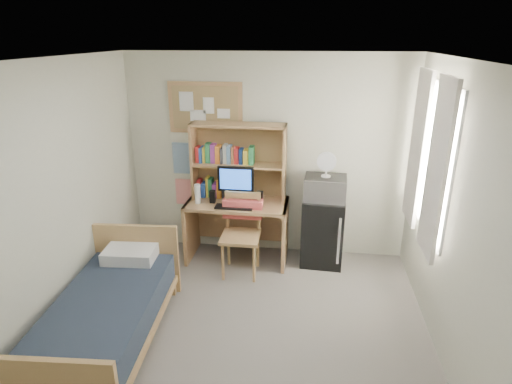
# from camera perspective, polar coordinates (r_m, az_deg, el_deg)

# --- Properties ---
(floor) EXTENTS (3.60, 4.20, 0.02)m
(floor) POSITION_cam_1_polar(r_m,az_deg,el_deg) (4.27, -1.85, -20.67)
(floor) COLOR gray
(floor) RESTS_ON ground
(ceiling) EXTENTS (3.60, 4.20, 0.02)m
(ceiling) POSITION_cam_1_polar(r_m,az_deg,el_deg) (3.23, -2.39, 16.98)
(ceiling) COLOR silver
(ceiling) RESTS_ON wall_back
(wall_back) EXTENTS (3.60, 0.04, 2.60)m
(wall_back) POSITION_cam_1_polar(r_m,az_deg,el_deg) (5.51, 1.47, 4.65)
(wall_back) COLOR beige
(wall_back) RESTS_ON floor
(wall_left) EXTENTS (0.04, 4.20, 2.60)m
(wall_left) POSITION_cam_1_polar(r_m,az_deg,el_deg) (4.22, -27.03, -2.67)
(wall_left) COLOR beige
(wall_left) RESTS_ON floor
(wall_right) EXTENTS (0.04, 4.20, 2.60)m
(wall_right) POSITION_cam_1_polar(r_m,az_deg,el_deg) (3.73, 26.53, -5.50)
(wall_right) COLOR beige
(wall_right) RESTS_ON floor
(window_unit) EXTENTS (0.10, 1.40, 1.70)m
(window_unit) POSITION_cam_1_polar(r_m,az_deg,el_deg) (4.69, 22.11, 4.15)
(window_unit) COLOR white
(window_unit) RESTS_ON wall_right
(curtain_left) EXTENTS (0.04, 0.55, 1.70)m
(curtain_left) POSITION_cam_1_polar(r_m,az_deg,el_deg) (4.31, 22.95, 2.70)
(curtain_left) COLOR white
(curtain_left) RESTS_ON wall_right
(curtain_right) EXTENTS (0.04, 0.55, 1.70)m
(curtain_right) POSITION_cam_1_polar(r_m,az_deg,el_deg) (5.06, 20.73, 5.43)
(curtain_right) COLOR white
(curtain_right) RESTS_ON wall_right
(bulletin_board) EXTENTS (0.94, 0.03, 0.64)m
(bulletin_board) POSITION_cam_1_polar(r_m,az_deg,el_deg) (5.49, -6.76, 11.10)
(bulletin_board) COLOR tan
(bulletin_board) RESTS_ON wall_back
(poster_wave) EXTENTS (0.30, 0.01, 0.42)m
(poster_wave) POSITION_cam_1_polar(r_m,az_deg,el_deg) (5.73, -9.59, 4.46)
(poster_wave) COLOR #255C97
(poster_wave) RESTS_ON wall_back
(poster_japan) EXTENTS (0.28, 0.01, 0.36)m
(poster_japan) POSITION_cam_1_polar(r_m,az_deg,el_deg) (5.87, -9.33, 0.04)
(poster_japan) COLOR red
(poster_japan) RESTS_ON wall_back
(desk) EXTENTS (1.28, 0.66, 0.80)m
(desk) POSITION_cam_1_polar(r_m,az_deg,el_deg) (5.55, -2.48, -5.17)
(desk) COLOR tan
(desk) RESTS_ON floor
(desk_chair) EXTENTS (0.51, 0.51, 1.01)m
(desk_chair) POSITION_cam_1_polar(r_m,az_deg,el_deg) (5.17, -2.07, -5.89)
(desk_chair) COLOR tan
(desk_chair) RESTS_ON floor
(mini_fridge) EXTENTS (0.54, 0.54, 0.88)m
(mini_fridge) POSITION_cam_1_polar(r_m,az_deg,el_deg) (5.53, 8.87, -5.10)
(mini_fridge) COLOR black
(mini_fridge) RESTS_ON floor
(bed) EXTENTS (1.02, 1.87, 0.50)m
(bed) POSITION_cam_1_polar(r_m,az_deg,el_deg) (4.42, -19.29, -16.02)
(bed) COLOR #1B2331
(bed) RESTS_ON floor
(hutch) EXTENTS (1.19, 0.32, 0.97)m
(hutch) POSITION_cam_1_polar(r_m,az_deg,el_deg) (5.38, -2.32, 4.03)
(hutch) COLOR tan
(hutch) RESTS_ON desk
(monitor) EXTENTS (0.44, 0.04, 0.47)m
(monitor) POSITION_cam_1_polar(r_m,az_deg,el_deg) (5.26, -2.70, 0.80)
(monitor) COLOR black
(monitor) RESTS_ON desk
(keyboard) EXTENTS (0.47, 0.15, 0.02)m
(keyboard) POSITION_cam_1_polar(r_m,az_deg,el_deg) (5.21, -2.95, -2.04)
(keyboard) COLOR black
(keyboard) RESTS_ON desk
(speaker_left) EXTENTS (0.07, 0.07, 0.16)m
(speaker_left) POSITION_cam_1_polar(r_m,az_deg,el_deg) (5.37, -5.82, -0.62)
(speaker_left) COLOR black
(speaker_left) RESTS_ON desk
(speaker_right) EXTENTS (0.07, 0.07, 0.18)m
(speaker_right) POSITION_cam_1_polar(r_m,az_deg,el_deg) (5.26, 0.53, -0.86)
(speaker_right) COLOR black
(speaker_right) RESTS_ON desk
(water_bottle) EXTENTS (0.07, 0.07, 0.25)m
(water_bottle) POSITION_cam_1_polar(r_m,az_deg,el_deg) (5.37, -7.80, -0.23)
(water_bottle) COLOR white
(water_bottle) RESTS_ON desk
(hoodie) EXTENTS (0.48, 0.15, 0.23)m
(hoodie) POSITION_cam_1_polar(r_m,az_deg,el_deg) (5.24, -1.76, -2.21)
(hoodie) COLOR #D45350
(hoodie) RESTS_ON desk_chair
(microwave) EXTENTS (0.52, 0.41, 0.29)m
(microwave) POSITION_cam_1_polar(r_m,az_deg,el_deg) (5.29, 9.20, 0.53)
(microwave) COLOR silver
(microwave) RESTS_ON mini_fridge
(desk_fan) EXTENTS (0.24, 0.24, 0.29)m
(desk_fan) POSITION_cam_1_polar(r_m,az_deg,el_deg) (5.20, 9.38, 3.52)
(desk_fan) COLOR white
(desk_fan) RESTS_ON microwave
(pillow) EXTENTS (0.56, 0.41, 0.13)m
(pillow) POSITION_cam_1_polar(r_m,az_deg,el_deg) (4.84, -16.39, -7.89)
(pillow) COLOR white
(pillow) RESTS_ON bed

